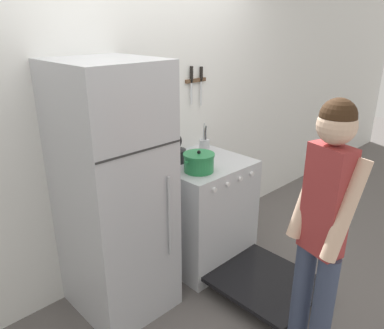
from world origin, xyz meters
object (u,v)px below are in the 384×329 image
Objects in this scene: stove_range at (204,213)px; utensil_jar at (204,145)px; dutch_oven_pot at (199,162)px; refrigerator at (114,194)px; person at (322,229)px; tea_kettle at (176,153)px.

stove_range is 5.28× the size of utensil_jar.
refrigerator is at bearing 167.80° from dutch_oven_pot.
dutch_oven_pot is at bearing 6.43° from person.
dutch_oven_pot is (-0.17, -0.10, 0.54)m from stove_range.
dutch_oven_pot is 1.05× the size of utensil_jar.
dutch_oven_pot is at bearing -149.12° from stove_range.
refrigerator is at bearing -169.25° from tea_kettle.
refrigerator is 0.70m from dutch_oven_pot.
tea_kettle is at bearing -178.80° from utensil_jar.
stove_range is 0.59m from tea_kettle.
utensil_jar is at bearing 44.57° from stove_range.
stove_range is 0.60m from utensil_jar.
tea_kettle is at bearing 87.30° from dutch_oven_pot.
utensil_jar is 0.16× the size of person.
person is (-0.34, -1.22, 0.50)m from stove_range.
stove_range is 0.86× the size of person.
person reaches higher than tea_kettle.
tea_kettle is at bearing 7.58° from person.
refrigerator is at bearing 36.93° from person.
person is (-0.52, -1.41, -0.04)m from utensil_jar.
tea_kettle is 0.14× the size of person.
tea_kettle reaches higher than stove_range.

